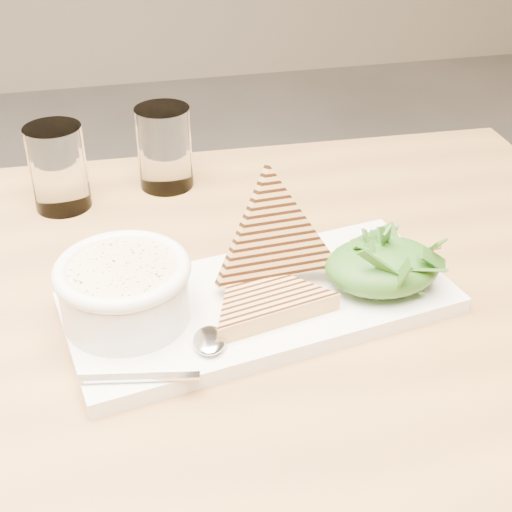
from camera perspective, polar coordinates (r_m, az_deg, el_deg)
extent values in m
cube|color=olive|center=(0.72, -8.56, -5.89)|extent=(1.12, 0.77, 0.04)
cylinder|color=olive|center=(1.32, 13.49, -7.37)|extent=(0.06, 0.06, 0.73)
cube|color=white|center=(0.70, 0.38, -3.74)|extent=(0.40, 0.23, 0.02)
cylinder|color=white|center=(0.67, -10.42, -3.22)|extent=(0.12, 0.12, 0.05)
cylinder|color=beige|center=(0.65, -10.66, -1.21)|extent=(0.10, 0.10, 0.01)
torus|color=white|center=(0.65, -10.68, -1.06)|extent=(0.12, 0.12, 0.01)
ellipsoid|color=#164012|center=(0.71, 10.06, -0.81)|extent=(0.11, 0.09, 0.04)
ellipsoid|color=silver|center=(0.63, -3.73, -6.74)|extent=(0.04, 0.05, 0.01)
cube|color=silver|center=(0.61, -9.35, -9.56)|extent=(0.10, 0.03, 0.00)
cylinder|color=white|center=(0.89, -15.54, 6.82)|extent=(0.07, 0.07, 0.10)
cylinder|color=white|center=(0.92, -7.32, 8.59)|extent=(0.07, 0.07, 0.10)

